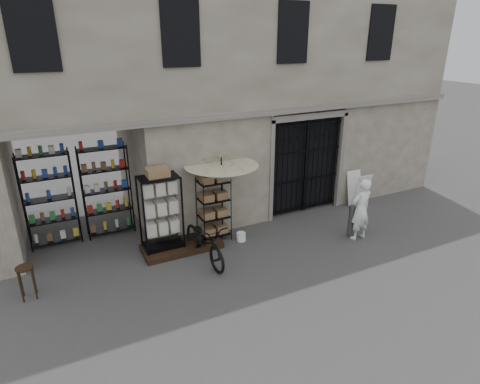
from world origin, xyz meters
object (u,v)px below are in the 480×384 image
market_umbrella (221,169)px  easel_sign (358,189)px  steel_bollard (351,221)px  shopkeeper (357,238)px  display_cabinet (161,216)px  white_bucket (241,237)px  wire_rack (214,210)px  wooden_stool (27,282)px  bicycle (205,260)px

market_umbrella → easel_sign: size_ratio=2.46×
steel_bollard → shopkeeper: steel_bollard is taller
market_umbrella → easel_sign: bearing=0.0°
display_cabinet → white_bucket: (2.02, -0.36, -0.87)m
steel_bollard → easel_sign: 2.21m
wire_rack → easel_sign: size_ratio=1.57×
wooden_stool → easel_sign: 9.49m
display_cabinet → wire_rack: size_ratio=1.16×
market_umbrella → white_bucket: market_umbrella is taller
market_umbrella → display_cabinet: bearing=-177.9°
market_umbrella → easel_sign: (4.73, 0.00, -1.38)m
market_umbrella → wooden_stool: market_umbrella is taller
white_bucket → shopkeeper: size_ratio=0.14×
display_cabinet → wire_rack: bearing=-8.8°
bicycle → wooden_stool: (-3.86, 0.23, 0.39)m
display_cabinet → steel_bollard: (4.80, -1.47, -0.54)m
white_bucket → easel_sign: bearing=5.6°
bicycle → easel_sign: (5.60, 0.92, 0.57)m
wooden_stool → steel_bollard: size_ratio=0.82×
display_cabinet → shopkeeper: display_cabinet is taller
display_cabinet → shopkeeper: 5.28m
white_bucket → steel_bollard: 3.01m
market_umbrella → bicycle: market_umbrella is taller
bicycle → steel_bollard: bicycle is taller
market_umbrella → steel_bollard: (3.13, -1.53, -1.50)m
bicycle → easel_sign: 5.71m
wire_rack → shopkeeper: (3.48, -1.73, -0.85)m
display_cabinet → market_umbrella: (1.67, 0.06, 0.97)m
white_bucket → easel_sign: easel_sign is taller
wire_rack → market_umbrella: bearing=18.9°
wire_rack → shopkeeper: wire_rack is taller
bicycle → steel_bollard: (4.01, -0.61, 0.45)m
display_cabinet → wire_rack: display_cabinet is taller
white_bucket → shopkeeper: 3.17m
market_umbrella → wooden_stool: size_ratio=3.68×
wire_rack → steel_bollard: size_ratio=1.93×
white_bucket → steel_bollard: bearing=-21.6°
bicycle → easel_sign: bearing=4.5°
market_umbrella → shopkeeper: 4.16m
steel_bollard → shopkeeper: (0.11, -0.19, -0.45)m
display_cabinet → white_bucket: size_ratio=8.43×
white_bucket → display_cabinet: bearing=169.8°
easel_sign → display_cabinet: bearing=-178.7°
wire_rack → white_bucket: size_ratio=7.24×
wooden_stool → easel_sign: size_ratio=0.67×
display_cabinet → bicycle: 1.53m
wire_rack → market_umbrella: 1.13m
market_umbrella → bicycle: size_ratio=1.38×
easel_sign → market_umbrella: bearing=-179.3°
display_cabinet → easel_sign: size_ratio=1.83×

